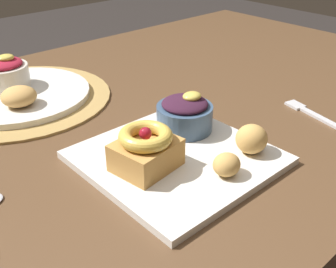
% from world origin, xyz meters
% --- Properties ---
extents(dining_table, '(1.58, 0.91, 0.73)m').
position_xyz_m(dining_table, '(0.00, 0.00, 0.64)').
color(dining_table, brown).
rests_on(dining_table, ground_plane).
extents(woven_placemat, '(0.37, 0.37, 0.00)m').
position_xyz_m(woven_placemat, '(-0.16, 0.20, 0.73)').
color(woven_placemat, '#AD894C').
rests_on(woven_placemat, dining_table).
extents(front_plate, '(0.27, 0.27, 0.01)m').
position_xyz_m(front_plate, '(-0.08, -0.19, 0.74)').
color(front_plate, white).
rests_on(front_plate, dining_table).
extents(cake_slice, '(0.10, 0.09, 0.07)m').
position_xyz_m(cake_slice, '(-0.14, -0.19, 0.77)').
color(cake_slice, '#C68E47').
rests_on(cake_slice, front_plate).
extents(berry_ramekin, '(0.10, 0.10, 0.07)m').
position_xyz_m(berry_ramekin, '(-0.01, -0.14, 0.77)').
color(berry_ramekin, '#3D5675').
rests_on(berry_ramekin, front_plate).
extents(fritter_front, '(0.05, 0.05, 0.05)m').
position_xyz_m(fritter_front, '(0.01, -0.26, 0.76)').
color(fritter_front, tan).
rests_on(fritter_front, front_plate).
extents(fritter_middle, '(0.04, 0.04, 0.03)m').
position_xyz_m(fritter_middle, '(-0.06, -0.28, 0.76)').
color(fritter_middle, tan).
rests_on(fritter_middle, front_plate).
extents(back_plate, '(0.29, 0.29, 0.01)m').
position_xyz_m(back_plate, '(-0.16, 0.20, 0.74)').
color(back_plate, white).
rests_on(back_plate, woven_placemat).
extents(back_ramekin, '(0.10, 0.10, 0.07)m').
position_xyz_m(back_ramekin, '(-0.17, 0.23, 0.78)').
color(back_ramekin, silver).
rests_on(back_ramekin, back_plate).
extents(back_pastry, '(0.07, 0.07, 0.04)m').
position_xyz_m(back_pastry, '(-0.18, 0.13, 0.77)').
color(back_pastry, tan).
rests_on(back_pastry, back_plate).
extents(fork, '(0.05, 0.13, 0.00)m').
position_xyz_m(fork, '(0.23, -0.24, 0.73)').
color(fork, silver).
rests_on(fork, dining_table).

